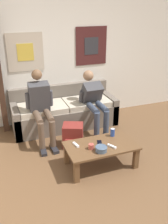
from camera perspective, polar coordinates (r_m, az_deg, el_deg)
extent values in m
plane|color=brown|center=(3.40, 7.48, -17.47)|extent=(18.00, 18.00, 0.00)
cube|color=white|center=(4.93, -5.14, 12.56)|extent=(10.00, 0.05, 2.55)
cube|color=beige|center=(4.73, -13.27, 13.16)|extent=(0.65, 0.01, 0.69)
cube|color=gold|center=(4.73, -13.26, 13.15)|extent=(0.29, 0.01, 0.31)
cube|color=#471E1E|center=(5.05, 1.68, 14.85)|extent=(0.64, 0.01, 0.73)
cube|color=#2D2D33|center=(5.05, 1.71, 14.84)|extent=(0.29, 0.01, 0.33)
cube|color=#70665B|center=(5.07, -5.48, 2.26)|extent=(1.97, 0.13, 0.75)
cube|color=#70665B|center=(4.81, -4.22, -1.18)|extent=(1.97, 0.62, 0.40)
cube|color=#70665B|center=(4.64, -15.26, -2.17)|extent=(0.12, 0.62, 0.52)
cube|color=#70665B|center=(5.10, 5.80, 0.98)|extent=(0.12, 0.62, 0.52)
cube|color=beige|center=(4.62, -9.46, 0.86)|extent=(0.85, 0.58, 0.10)
cube|color=beige|center=(4.84, 0.62, 2.28)|extent=(0.85, 0.58, 0.10)
cube|color=brown|center=(3.64, 3.91, -7.69)|extent=(1.02, 0.57, 0.03)
cube|color=brown|center=(3.78, -4.03, -9.50)|extent=(0.07, 0.07, 0.32)
cube|color=brown|center=(4.08, 8.40, -6.96)|extent=(0.07, 0.07, 0.32)
cube|color=brown|center=(3.42, -1.74, -13.51)|extent=(0.07, 0.07, 0.32)
cube|color=brown|center=(3.75, 11.77, -10.28)|extent=(0.07, 0.07, 0.32)
cylinder|color=brown|center=(4.15, -10.50, -1.22)|extent=(0.11, 0.44, 0.11)
cylinder|color=brown|center=(4.06, -9.66, -5.52)|extent=(0.10, 0.10, 0.48)
cube|color=#232328|center=(4.13, -9.24, -8.87)|extent=(0.11, 0.25, 0.05)
cylinder|color=brown|center=(4.18, -8.08, -0.86)|extent=(0.11, 0.44, 0.11)
cylinder|color=brown|center=(4.09, -7.19, -5.12)|extent=(0.10, 0.10, 0.48)
cube|color=#232328|center=(4.15, -6.79, -8.45)|extent=(0.11, 0.25, 0.05)
cube|color=#3F3F44|center=(4.31, -10.23, 3.35)|extent=(0.35, 0.31, 0.53)
sphere|color=brown|center=(4.25, -10.75, 8.37)|extent=(0.18, 0.18, 0.18)
cylinder|color=#3F3F44|center=(4.29, -12.72, 2.49)|extent=(0.08, 0.10, 0.28)
cylinder|color=#3F3F44|center=(4.35, -7.67, 3.19)|extent=(0.08, 0.10, 0.28)
cylinder|color=#384256|center=(4.42, 2.02, 0.80)|extent=(0.11, 0.39, 0.11)
cylinder|color=#384256|center=(4.36, 2.94, -3.03)|extent=(0.10, 0.10, 0.48)
cube|color=#232328|center=(4.42, 3.23, -6.18)|extent=(0.11, 0.25, 0.05)
cylinder|color=#384256|center=(4.49, 4.14, 1.12)|extent=(0.11, 0.39, 0.11)
cylinder|color=#384256|center=(4.43, 5.08, -2.65)|extent=(0.10, 0.10, 0.48)
cube|color=#232328|center=(4.49, 5.35, -5.76)|extent=(0.11, 0.25, 0.05)
cube|color=#3F3F44|center=(4.64, 1.71, 4.28)|extent=(0.35, 0.40, 0.46)
sphere|color=#9E7556|center=(4.70, 0.98, 8.33)|extent=(0.20, 0.20, 0.20)
cylinder|color=#3F3F44|center=(4.60, -0.63, 3.60)|extent=(0.08, 0.13, 0.23)
cylinder|color=#3F3F44|center=(4.74, 3.79, 4.16)|extent=(0.08, 0.13, 0.23)
cube|color=maroon|center=(4.19, -2.54, -5.31)|extent=(0.41, 0.38, 0.38)
cube|color=maroon|center=(4.13, -2.66, -7.19)|extent=(0.25, 0.18, 0.17)
cylinder|color=#475B75|center=(3.46, 3.95, -8.45)|extent=(0.16, 0.16, 0.07)
torus|color=#475B75|center=(3.45, 3.97, -8.00)|extent=(0.17, 0.17, 0.02)
cylinder|color=#B24C42|center=(3.51, 1.64, -7.88)|extent=(0.08, 0.08, 0.07)
cylinder|color=black|center=(3.49, 1.65, -7.28)|extent=(0.00, 0.00, 0.01)
cylinder|color=#28479E|center=(3.84, 6.54, -4.64)|extent=(0.07, 0.07, 0.12)
cylinder|color=silver|center=(3.81, 6.59, -3.82)|extent=(0.06, 0.06, 0.00)
cube|color=white|center=(3.60, -1.88, -7.47)|extent=(0.06, 0.15, 0.02)
cylinder|color=#333842|center=(3.62, -2.14, -7.05)|extent=(0.01, 0.01, 0.00)
cube|color=white|center=(3.59, 6.35, -7.78)|extent=(0.10, 0.14, 0.02)
cylinder|color=#333842|center=(3.59, 5.94, -7.41)|extent=(0.01, 0.01, 0.00)
cube|color=black|center=(3.67, 3.56, -7.01)|extent=(0.11, 0.15, 0.01)
cube|color=black|center=(3.66, 3.57, -6.94)|extent=(0.10, 0.14, 0.00)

